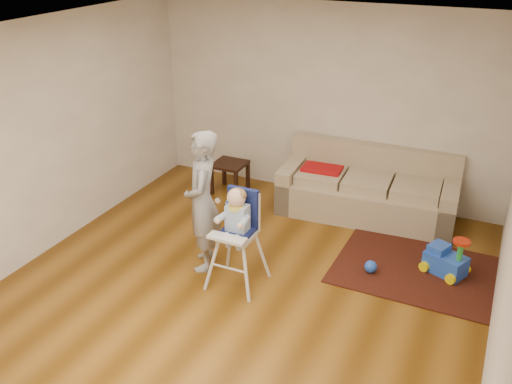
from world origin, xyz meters
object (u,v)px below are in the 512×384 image
at_px(side_table, 230,177).
at_px(high_chair, 237,239).
at_px(adult, 202,201).
at_px(ride_on_toy, 447,254).
at_px(toy_ball, 371,267).
at_px(sofa, 368,185).

bearing_deg(side_table, high_chair, -60.90).
distance_m(high_chair, adult, 0.60).
relative_size(ride_on_toy, adult, 0.30).
distance_m(side_table, high_chair, 2.40).
bearing_deg(toy_ball, side_table, 152.21).
relative_size(side_table, adult, 0.28).
bearing_deg(side_table, adult, -71.23).
bearing_deg(toy_ball, adult, -160.93).
bearing_deg(sofa, adult, -127.41).
bearing_deg(side_table, sofa, 3.02).
distance_m(side_table, toy_ball, 2.76).
height_order(side_table, ride_on_toy, ride_on_toy).
height_order(sofa, ride_on_toy, sofa).
bearing_deg(side_table, toy_ball, -27.79).
relative_size(side_table, high_chair, 0.40).
xyz_separation_m(ride_on_toy, toy_ball, (-0.76, -0.35, -0.17)).
relative_size(sofa, toy_ball, 16.61).
relative_size(ride_on_toy, high_chair, 0.42).
bearing_deg(adult, ride_on_toy, 85.02).
bearing_deg(high_chair, sofa, 68.92).
height_order(sofa, toy_ball, sofa).
relative_size(sofa, high_chair, 2.06).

